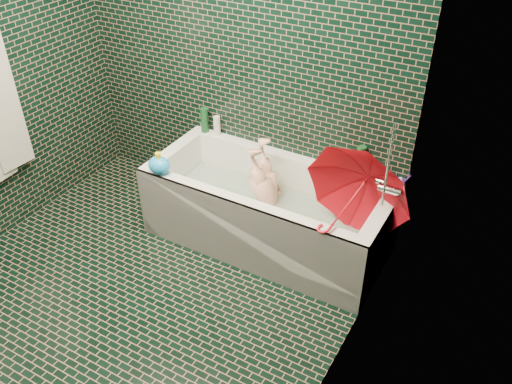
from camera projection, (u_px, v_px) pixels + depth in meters
The scene contains 18 objects.
floor at pixel (129, 306), 3.46m from camera, with size 2.80×2.80×0.00m, color black.
wall_back at pixel (238, 49), 3.74m from camera, with size 2.80×2.80×0.00m, color black.
wall_right at pixel (334, 211), 2.22m from camera, with size 2.80×2.80×0.00m, color black.
bathtub at pixel (267, 218), 3.88m from camera, with size 1.70×0.75×0.55m.
bath_mat at pixel (268, 222), 3.92m from camera, with size 1.35×0.47×0.01m, color green.
water at pixel (268, 207), 3.84m from camera, with size 1.48×0.53×0.00m, color silver.
faucet at pixel (388, 184), 3.23m from camera, with size 0.18×0.19×0.55m.
child at pixel (268, 201), 3.87m from camera, with size 0.33×0.21×0.90m, color #F6B69A.
umbrella at pixel (349, 203), 3.34m from camera, with size 0.67×0.67×0.59m, color red.
soap_bottle_a at pixel (395, 189), 3.58m from camera, with size 0.10×0.10×0.26m, color white.
soap_bottle_b at pixel (395, 187), 3.60m from camera, with size 0.09×0.09×0.20m, color #411C69.
soap_bottle_c at pixel (368, 180), 3.67m from camera, with size 0.12×0.12×0.16m, color #144720.
bottle_right_tall at pixel (361, 161), 3.66m from camera, with size 0.06×0.06×0.22m, color #144720.
bottle_right_pump at pixel (381, 174), 3.58m from camera, with size 0.05×0.05×0.16m, color silver.
bottle_left_tall at pixel (205, 120), 4.17m from camera, with size 0.06×0.06×0.20m, color #144720.
bottle_left_short at pixel (217, 126), 4.14m from camera, with size 0.05×0.05×0.15m, color white.
rubber_duck at pixel (363, 170), 3.69m from camera, with size 0.11×0.08×0.09m.
bath_toy at pixel (159, 165), 3.70m from camera, with size 0.16×0.13×0.16m.
Camera 1 is at (1.90, -1.70, 2.59)m, focal length 38.00 mm.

